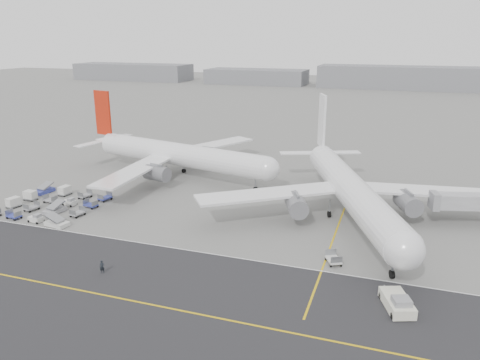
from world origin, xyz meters
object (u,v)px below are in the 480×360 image
(airliner_a, at_px, (176,154))
(airliner_b, at_px, (349,188))
(ground_crew_a, at_px, (102,267))
(pushback_tug, at_px, (397,303))
(jet_bridge, at_px, (477,204))

(airliner_a, relative_size, airliner_b, 1.00)
(ground_crew_a, bearing_deg, pushback_tug, -16.55)
(airliner_b, height_order, ground_crew_a, airliner_b)
(airliner_a, height_order, airliner_b, airliner_b)
(airliner_a, xyz_separation_m, ground_crew_a, (11.65, -47.16, -4.54))
(airliner_b, relative_size, jet_bridge, 3.35)
(airliner_a, distance_m, ground_crew_a, 48.79)
(airliner_a, relative_size, jet_bridge, 3.34)
(airliner_a, distance_m, jet_bridge, 65.00)
(pushback_tug, distance_m, jet_bridge, 34.79)
(airliner_a, relative_size, ground_crew_a, 28.21)
(airliner_b, distance_m, jet_bridge, 22.09)
(airliner_a, bearing_deg, pushback_tug, -117.05)
(airliner_b, distance_m, ground_crew_a, 45.34)
(ground_crew_a, bearing_deg, airliner_a, 81.71)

